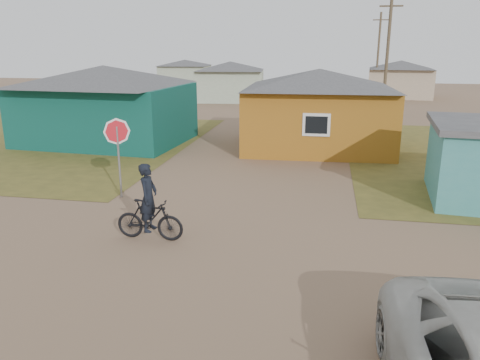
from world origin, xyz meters
name	(u,v)px	position (x,y,z in m)	size (l,w,h in m)	color
ground	(192,268)	(0.00, 0.00, 0.00)	(120.00, 120.00, 0.00)	#7E6049
grass_nw	(11,140)	(-14.00, 13.00, 0.01)	(20.00, 18.00, 0.00)	brown
house_teal	(106,103)	(-8.50, 13.50, 2.05)	(8.93, 7.08, 4.00)	#0B3E36
house_yellow	(318,108)	(2.50, 14.00, 2.00)	(7.72, 6.76, 3.90)	#995E17
house_pale_west	(230,81)	(-6.00, 34.00, 1.86)	(7.04, 6.15, 3.60)	#A3B299
house_beige_east	(400,78)	(10.00, 40.00, 1.86)	(6.95, 6.05, 3.60)	tan
house_pale_north	(185,74)	(-14.00, 46.00, 1.75)	(6.28, 5.81, 3.40)	#A3B299
utility_pole_near	(387,59)	(6.50, 22.00, 4.14)	(1.40, 0.20, 8.00)	brown
utility_pole_far	(378,55)	(7.50, 38.00, 4.14)	(1.40, 0.20, 8.00)	brown
stop_sign	(118,140)	(-3.82, 4.67, 1.97)	(0.87, 0.25, 2.70)	gray
cyclist	(149,212)	(-1.55, 1.42, 0.75)	(1.84, 0.67, 2.07)	black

